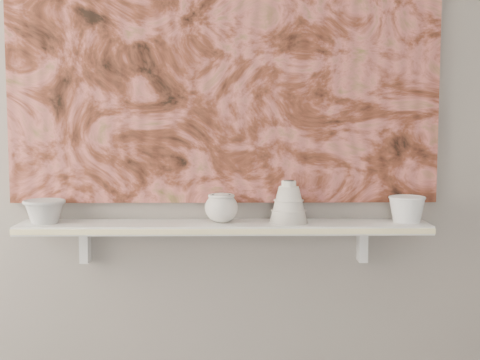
{
  "coord_description": "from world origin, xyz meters",
  "views": [
    {
      "loc": [
        0.02,
        -0.76,
        1.3
      ],
      "look_at": [
        0.06,
        1.49,
        1.08
      ],
      "focal_mm": 50.0,
      "sensor_mm": 36.0,
      "label": 1
    }
  ],
  "objects_px": {
    "bowl_grey": "(44,211)",
    "cup_cream": "(221,208)",
    "bell_vessel": "(289,202)",
    "shelf": "(224,227)",
    "painting": "(224,45)",
    "bowl_white": "(407,209)"
  },
  "relations": [
    {
      "from": "cup_cream",
      "to": "bell_vessel",
      "type": "xyz_separation_m",
      "value": [
        0.23,
        0.0,
        0.02
      ]
    },
    {
      "from": "cup_cream",
      "to": "shelf",
      "type": "bearing_deg",
      "value": 0.0
    },
    {
      "from": "painting",
      "to": "bell_vessel",
      "type": "height_order",
      "value": "painting"
    },
    {
      "from": "painting",
      "to": "bell_vessel",
      "type": "distance_m",
      "value": 0.59
    },
    {
      "from": "shelf",
      "to": "cup_cream",
      "type": "xyz_separation_m",
      "value": [
        -0.01,
        0.0,
        0.07
      ]
    },
    {
      "from": "shelf",
      "to": "bowl_grey",
      "type": "bearing_deg",
      "value": 180.0
    },
    {
      "from": "shelf",
      "to": "cup_cream",
      "type": "relative_size",
      "value": 12.46
    },
    {
      "from": "painting",
      "to": "cup_cream",
      "type": "distance_m",
      "value": 0.56
    },
    {
      "from": "bowl_grey",
      "to": "bell_vessel",
      "type": "bearing_deg",
      "value": 0.0
    },
    {
      "from": "bowl_grey",
      "to": "shelf",
      "type": "bearing_deg",
      "value": 0.0
    },
    {
      "from": "cup_cream",
      "to": "bell_vessel",
      "type": "distance_m",
      "value": 0.23
    },
    {
      "from": "shelf",
      "to": "bowl_white",
      "type": "height_order",
      "value": "bowl_white"
    },
    {
      "from": "shelf",
      "to": "cup_cream",
      "type": "distance_m",
      "value": 0.07
    },
    {
      "from": "cup_cream",
      "to": "bell_vessel",
      "type": "height_order",
      "value": "bell_vessel"
    },
    {
      "from": "bowl_white",
      "to": "bowl_grey",
      "type": "bearing_deg",
      "value": 180.0
    },
    {
      "from": "bowl_grey",
      "to": "cup_cream",
      "type": "bearing_deg",
      "value": 0.0
    },
    {
      "from": "cup_cream",
      "to": "bowl_white",
      "type": "distance_m",
      "value": 0.64
    },
    {
      "from": "cup_cream",
      "to": "bowl_white",
      "type": "xyz_separation_m",
      "value": [
        0.64,
        0.0,
        -0.01
      ]
    },
    {
      "from": "bell_vessel",
      "to": "bowl_white",
      "type": "distance_m",
      "value": 0.41
    },
    {
      "from": "painting",
      "to": "cup_cream",
      "type": "xyz_separation_m",
      "value": [
        -0.01,
        -0.08,
        -0.56
      ]
    },
    {
      "from": "painting",
      "to": "bell_vessel",
      "type": "relative_size",
      "value": 10.36
    },
    {
      "from": "painting",
      "to": "cup_cream",
      "type": "relative_size",
      "value": 13.35
    }
  ]
}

